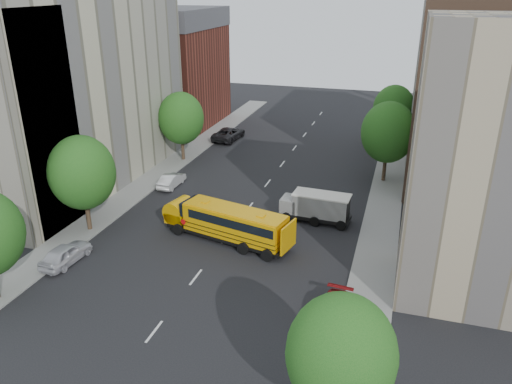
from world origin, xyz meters
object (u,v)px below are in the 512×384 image
at_px(street_tree_1, 82,173).
at_px(safari_truck, 316,207).
at_px(street_tree_2, 181,118).
at_px(street_tree_3, 341,354).
at_px(parked_car_1, 171,180).
at_px(street_tree_5, 394,109).
at_px(parked_car_5, 373,136).
at_px(street_tree_4, 388,132).
at_px(school_bus, 226,221).
at_px(parked_car_3, 331,315).
at_px(parked_car_0, 66,254).
at_px(parked_car_2, 229,134).

xyz_separation_m(street_tree_1, safari_truck, (17.16, 7.00, -3.63)).
xyz_separation_m(street_tree_2, street_tree_3, (22.00, -32.00, -0.37)).
relative_size(street_tree_2, parked_car_1, 1.95).
distance_m(street_tree_5, parked_car_5, 4.99).
distance_m(street_tree_4, school_bus, 19.92).
bearing_deg(parked_car_3, parked_car_0, -179.22).
xyz_separation_m(school_bus, safari_truck, (5.99, 5.35, -0.28)).
bearing_deg(parked_car_1, street_tree_3, 129.10).
distance_m(safari_truck, parked_car_3, 13.86).
xyz_separation_m(parked_car_1, parked_car_2, (0.00, 16.49, 0.15)).
height_order(street_tree_3, school_bus, street_tree_3).
xyz_separation_m(street_tree_2, parked_car_2, (2.20, 8.96, -4.03)).
bearing_deg(parked_car_0, parked_car_1, -89.34).
bearing_deg(parked_car_0, parked_car_5, -112.92).
distance_m(street_tree_4, parked_car_5, 14.76).
xyz_separation_m(street_tree_3, street_tree_5, (-0.00, 44.00, 0.25)).
bearing_deg(street_tree_4, school_bus, -123.53).
xyz_separation_m(parked_car_0, parked_car_1, (0.80, 15.37, -0.07)).
height_order(school_bus, parked_car_3, school_bus).
distance_m(parked_car_0, parked_car_1, 15.39).
distance_m(street_tree_5, school_bus, 30.51).
bearing_deg(street_tree_4, parked_car_0, -131.97).
bearing_deg(parked_car_1, parked_car_2, -89.88).
relative_size(street_tree_3, parked_car_1, 1.80).
height_order(street_tree_2, parked_car_0, street_tree_2).
height_order(parked_car_0, parked_car_5, parked_car_0).
distance_m(street_tree_1, street_tree_3, 26.08).
bearing_deg(street_tree_5, street_tree_1, -126.25).
height_order(street_tree_2, street_tree_4, street_tree_4).
bearing_deg(parked_car_0, street_tree_4, -128.33).
bearing_deg(parked_car_0, parked_car_3, 179.15).
bearing_deg(parked_car_3, street_tree_2, 135.43).
distance_m(street_tree_4, safari_truck, 12.59).
xyz_separation_m(street_tree_3, street_tree_4, (0.00, 32.00, 0.62)).
xyz_separation_m(street_tree_5, parked_car_0, (-20.60, -34.90, -3.98)).
relative_size(parked_car_2, parked_car_3, 1.23).
height_order(street_tree_4, parked_car_0, street_tree_4).
distance_m(street_tree_3, parked_car_1, 31.70).
bearing_deg(street_tree_1, parked_car_0, -74.07).
bearing_deg(parked_car_3, street_tree_1, 167.98).
distance_m(street_tree_2, parked_car_5, 24.55).
distance_m(street_tree_2, street_tree_5, 25.06).
relative_size(street_tree_1, street_tree_5, 1.05).
bearing_deg(parked_car_5, parked_car_2, -166.90).
bearing_deg(parked_car_2, parked_car_3, 123.54).
height_order(street_tree_1, street_tree_4, street_tree_4).
xyz_separation_m(street_tree_3, parked_car_1, (-19.80, 24.47, -3.80)).
bearing_deg(parked_car_5, safari_truck, -98.64).
relative_size(street_tree_3, parked_car_3, 1.52).
relative_size(school_bus, safari_truck, 1.75).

